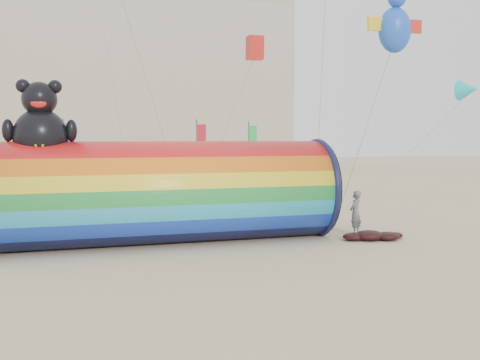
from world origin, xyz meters
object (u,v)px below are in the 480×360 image
object	(u,v)px
windsock_assembly	(160,190)
kite_handler	(355,213)
fabric_bundle	(373,236)
hotel_building	(18,81)

from	to	relation	value
windsock_assembly	kite_handler	size ratio (longest dim) A/B	7.27
kite_handler	fabric_bundle	distance (m)	1.44
hotel_building	kite_handler	xyz separation A→B (m)	(17.44, -44.86, -9.38)
windsock_assembly	hotel_building	bearing A→B (deg)	101.94
kite_handler	fabric_bundle	size ratio (longest dim) A/B	0.71
hotel_building	windsock_assembly	xyz separation A→B (m)	(9.34, -44.16, -8.23)
windsock_assembly	kite_handler	bearing A→B (deg)	-4.98
kite_handler	fabric_bundle	bearing A→B (deg)	57.50
hotel_building	kite_handler	world-z (taller)	hotel_building
hotel_building	fabric_bundle	size ratio (longest dim) A/B	23.06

